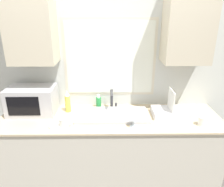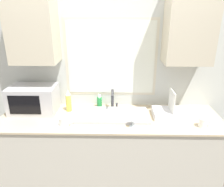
{
  "view_description": "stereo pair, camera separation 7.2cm",
  "coord_description": "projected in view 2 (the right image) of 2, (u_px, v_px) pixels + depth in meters",
  "views": [
    {
      "loc": [
        -0.01,
        -1.75,
        1.99
      ],
      "look_at": [
        0.02,
        0.29,
        1.2
      ],
      "focal_mm": 35.0,
      "sensor_mm": 36.0,
      "label": 1
    },
    {
      "loc": [
        0.06,
        -1.75,
        1.99
      ],
      "look_at": [
        0.02,
        0.29,
        1.2
      ],
      "focal_mm": 35.0,
      "sensor_mm": 36.0,
      "label": 2
    }
  ],
  "objects": [
    {
      "name": "mug_by_rack",
      "position": [
        203.0,
        123.0,
        2.11
      ],
      "size": [
        0.11,
        0.08,
        0.09
      ],
      "color": "white",
      "rests_on": "countertop"
    },
    {
      "name": "wine_glass",
      "position": [
        133.0,
        116.0,
        2.08
      ],
      "size": [
        0.08,
        0.08,
        0.17
      ],
      "color": "silver",
      "rests_on": "countertop"
    },
    {
      "name": "spray_bottle",
      "position": [
        68.0,
        101.0,
        2.42
      ],
      "size": [
        0.06,
        0.06,
        0.25
      ],
      "color": "#D8CC4C",
      "rests_on": "countertop"
    },
    {
      "name": "microwave",
      "position": [
        34.0,
        99.0,
        2.4
      ],
      "size": [
        0.5,
        0.33,
        0.29
      ],
      "color": "#B2B2B7",
      "rests_on": "countertop"
    },
    {
      "name": "soap_bottle",
      "position": [
        99.0,
        102.0,
        2.53
      ],
      "size": [
        0.06,
        0.06,
        0.16
      ],
      "color": "#268C3F",
      "rests_on": "countertop"
    },
    {
      "name": "sink_basin",
      "position": [
        112.0,
        115.0,
        2.33
      ],
      "size": [
        0.77,
        0.37,
        0.03
      ],
      "color": "#B2B2B7",
      "rests_on": "countertop"
    },
    {
      "name": "faucet",
      "position": [
        113.0,
        98.0,
        2.46
      ],
      "size": [
        0.08,
        0.19,
        0.22
      ],
      "color": "#333338",
      "rests_on": "countertop"
    },
    {
      "name": "small_plate",
      "position": [
        57.0,
        125.0,
        2.15
      ],
      "size": [
        0.15,
        0.15,
        0.01
      ],
      "color": "white",
      "rests_on": "countertop"
    },
    {
      "name": "mug_near_sink",
      "position": [
        64.0,
        122.0,
        2.12
      ],
      "size": [
        0.13,
        0.09,
        0.09
      ],
      "color": "white",
      "rests_on": "countertop"
    },
    {
      "name": "countertop",
      "position": [
        110.0,
        153.0,
        2.49
      ],
      "size": [
        2.34,
        0.68,
        0.92
      ],
      "color": "beige",
      "rests_on": "ground_plane"
    },
    {
      "name": "dish_rack",
      "position": [
        171.0,
        112.0,
        2.32
      ],
      "size": [
        0.37,
        0.25,
        0.29
      ],
      "color": "silver",
      "rests_on": "countertop"
    },
    {
      "name": "wall_back",
      "position": [
        111.0,
        64.0,
        2.44
      ],
      "size": [
        6.0,
        0.38,
        2.6
      ],
      "color": "silver",
      "rests_on": "ground_plane"
    }
  ]
}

